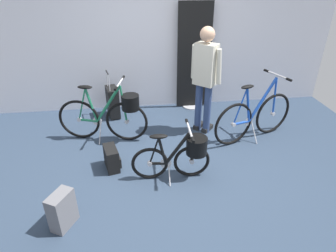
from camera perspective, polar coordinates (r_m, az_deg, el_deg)
name	(u,v)px	position (r m, az deg, el deg)	size (l,w,h in m)	color
ground_plane	(171,173)	(3.89, 0.63, -9.05)	(6.48, 6.48, 0.00)	#2D3D51
back_wall	(154,30)	(5.32, -2.68, 18.24)	(6.48, 0.10, 2.82)	silver
floor_banner_stand	(194,63)	(5.37, 5.04, 12.17)	(0.60, 0.36, 1.89)	#B7B7BC
folding_bike_foreground	(181,154)	(3.63, 2.59, -5.43)	(0.99, 0.53, 0.70)	black
display_bike_left	(110,114)	(4.46, -11.21, 2.34)	(1.35, 0.53, 0.96)	black
display_bike_right	(254,117)	(4.62, 16.42, 1.78)	(1.37, 0.63, 1.00)	black
visitor_near_wall	(205,75)	(4.48, 7.22, 9.80)	(0.41, 0.40, 1.65)	navy
rolling_suitcase	(113,102)	(5.24, -10.70, 4.67)	(0.25, 0.39, 0.83)	black
backpack_on_floor	(112,158)	(3.95, -10.88, -6.20)	(0.24, 0.34, 0.32)	black
handbag_on_floor	(62,210)	(3.29, -19.98, -15.16)	(0.28, 0.32, 0.41)	slate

